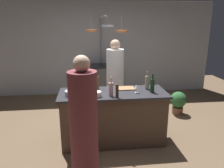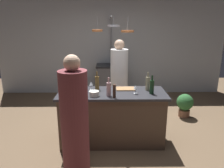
{
  "view_description": "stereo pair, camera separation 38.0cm",
  "coord_description": "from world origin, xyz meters",
  "px_view_note": "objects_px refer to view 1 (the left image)",
  "views": [
    {
      "loc": [
        -0.43,
        -3.48,
        2.03
      ],
      "look_at": [
        0.0,
        0.15,
        1.0
      ],
      "focal_mm": 35.42,
      "sensor_mm": 36.0,
      "label": 1
    },
    {
      "loc": [
        -0.05,
        -3.51,
        2.03
      ],
      "look_at": [
        0.0,
        0.15,
        1.0
      ],
      "focal_mm": 35.42,
      "sensor_mm": 36.0,
      "label": 2
    }
  ],
  "objects_px": {
    "wine_bottle_amber": "(97,83)",
    "bar_stool_left": "(83,141)",
    "potted_plant": "(178,101)",
    "wine_glass_by_chef": "(85,85)",
    "mixing_bowl_ceramic": "(96,94)",
    "mixing_bowl_wooden": "(77,88)",
    "wine_glass_near_right_guest": "(91,84)",
    "wine_bottle_red": "(152,85)",
    "wine_bottle_white": "(147,82)",
    "mixing_bowl_steel": "(71,93)",
    "guest_left": "(84,127)",
    "pepper_mill": "(117,91)",
    "stove_range": "(102,81)",
    "wine_bottle_rose": "(111,89)",
    "cutting_board": "(125,88)",
    "wine_glass_near_left_guest": "(137,87)",
    "chef": "(115,83)"
  },
  "relations": [
    {
      "from": "mixing_bowl_ceramic",
      "to": "mixing_bowl_wooden",
      "type": "distance_m",
      "value": 0.49
    },
    {
      "from": "bar_stool_left",
      "to": "wine_bottle_white",
      "type": "distance_m",
      "value": 1.49
    },
    {
      "from": "wine_bottle_white",
      "to": "pepper_mill",
      "type": "bearing_deg",
      "value": -146.54
    },
    {
      "from": "pepper_mill",
      "to": "wine_glass_by_chef",
      "type": "distance_m",
      "value": 0.62
    },
    {
      "from": "wine_glass_near_left_guest",
      "to": "wine_glass_near_right_guest",
      "type": "bearing_deg",
      "value": 163.16
    },
    {
      "from": "wine_bottle_rose",
      "to": "mixing_bowl_wooden",
      "type": "distance_m",
      "value": 0.67
    },
    {
      "from": "mixing_bowl_ceramic",
      "to": "wine_bottle_red",
      "type": "bearing_deg",
      "value": 6.75
    },
    {
      "from": "wine_bottle_amber",
      "to": "bar_stool_left",
      "type": "bearing_deg",
      "value": -107.96
    },
    {
      "from": "wine_bottle_rose",
      "to": "wine_glass_near_left_guest",
      "type": "xyz_separation_m",
      "value": [
        0.44,
        0.11,
        -0.01
      ]
    },
    {
      "from": "stove_range",
      "to": "chef",
      "type": "distance_m",
      "value": 1.54
    },
    {
      "from": "chef",
      "to": "bar_stool_left",
      "type": "bearing_deg",
      "value": -113.11
    },
    {
      "from": "guest_left",
      "to": "pepper_mill",
      "type": "distance_m",
      "value": 0.89
    },
    {
      "from": "guest_left",
      "to": "potted_plant",
      "type": "bearing_deg",
      "value": 43.21
    },
    {
      "from": "guest_left",
      "to": "wine_bottle_white",
      "type": "distance_m",
      "value": 1.55
    },
    {
      "from": "stove_range",
      "to": "wine_bottle_rose",
      "type": "relative_size",
      "value": 2.95
    },
    {
      "from": "stove_range",
      "to": "potted_plant",
      "type": "distance_m",
      "value": 2.17
    },
    {
      "from": "guest_left",
      "to": "wine_bottle_amber",
      "type": "distance_m",
      "value": 1.18
    },
    {
      "from": "stove_range",
      "to": "wine_bottle_red",
      "type": "xyz_separation_m",
      "value": [
        0.64,
        -2.53,
        0.57
      ]
    },
    {
      "from": "potted_plant",
      "to": "wine_glass_near_right_guest",
      "type": "xyz_separation_m",
      "value": [
        -1.97,
        -0.86,
        0.71
      ]
    },
    {
      "from": "bar_stool_left",
      "to": "wine_bottle_red",
      "type": "distance_m",
      "value": 1.43
    },
    {
      "from": "bar_stool_left",
      "to": "potted_plant",
      "type": "relative_size",
      "value": 1.31
    },
    {
      "from": "stove_range",
      "to": "mixing_bowl_steel",
      "type": "xyz_separation_m",
      "value": [
        -0.68,
        -2.56,
        0.5
      ]
    },
    {
      "from": "wine_bottle_rose",
      "to": "mixing_bowl_wooden",
      "type": "height_order",
      "value": "wine_bottle_rose"
    },
    {
      "from": "mixing_bowl_steel",
      "to": "wine_bottle_amber",
      "type": "bearing_deg",
      "value": 33.05
    },
    {
      "from": "stove_range",
      "to": "pepper_mill",
      "type": "distance_m",
      "value": 2.78
    },
    {
      "from": "wine_glass_near_left_guest",
      "to": "mixing_bowl_ceramic",
      "type": "bearing_deg",
      "value": -170.47
    },
    {
      "from": "wine_glass_near_right_guest",
      "to": "wine_bottle_red",
      "type": "bearing_deg",
      "value": -12.67
    },
    {
      "from": "wine_bottle_white",
      "to": "mixing_bowl_steel",
      "type": "bearing_deg",
      "value": -170.39
    },
    {
      "from": "potted_plant",
      "to": "wine_glass_by_chef",
      "type": "distance_m",
      "value": 2.37
    },
    {
      "from": "stove_range",
      "to": "wine_glass_by_chef",
      "type": "relative_size",
      "value": 6.1
    },
    {
      "from": "mixing_bowl_wooden",
      "to": "wine_bottle_rose",
      "type": "bearing_deg",
      "value": -35.07
    },
    {
      "from": "wine_bottle_amber",
      "to": "wine_bottle_rose",
      "type": "xyz_separation_m",
      "value": [
        0.2,
        -0.36,
        -0.01
      ]
    },
    {
      "from": "wine_glass_by_chef",
      "to": "wine_glass_near_right_guest",
      "type": "relative_size",
      "value": 1.0
    },
    {
      "from": "wine_glass_near_right_guest",
      "to": "mixing_bowl_ceramic",
      "type": "height_order",
      "value": "wine_glass_near_right_guest"
    },
    {
      "from": "wine_bottle_white",
      "to": "mixing_bowl_steel",
      "type": "height_order",
      "value": "wine_bottle_white"
    },
    {
      "from": "bar_stool_left",
      "to": "pepper_mill",
      "type": "bearing_deg",
      "value": 32.76
    },
    {
      "from": "stove_range",
      "to": "mixing_bowl_ceramic",
      "type": "bearing_deg",
      "value": -96.21
    },
    {
      "from": "cutting_board",
      "to": "wine_bottle_red",
      "type": "height_order",
      "value": "wine_bottle_red"
    },
    {
      "from": "cutting_board",
      "to": "pepper_mill",
      "type": "bearing_deg",
      "value": -115.05
    },
    {
      "from": "wine_glass_by_chef",
      "to": "wine_bottle_red",
      "type": "bearing_deg",
      "value": -9.61
    },
    {
      "from": "pepper_mill",
      "to": "wine_bottle_red",
      "type": "relative_size",
      "value": 0.68
    },
    {
      "from": "stove_range",
      "to": "bar_stool_left",
      "type": "relative_size",
      "value": 1.31
    },
    {
      "from": "mixing_bowl_steel",
      "to": "wine_bottle_white",
      "type": "bearing_deg",
      "value": 9.61
    },
    {
      "from": "wine_glass_near_right_guest",
      "to": "wine_glass_near_left_guest",
      "type": "height_order",
      "value": "same"
    },
    {
      "from": "guest_left",
      "to": "mixing_bowl_steel",
      "type": "bearing_deg",
      "value": 102.77
    },
    {
      "from": "wine_glass_near_right_guest",
      "to": "mixing_bowl_wooden",
      "type": "height_order",
      "value": "wine_glass_near_right_guest"
    },
    {
      "from": "bar_stool_left",
      "to": "wine_bottle_rose",
      "type": "xyz_separation_m",
      "value": [
        0.46,
        0.43,
        0.64
      ]
    },
    {
      "from": "cutting_board",
      "to": "wine_bottle_amber",
      "type": "xyz_separation_m",
      "value": [
        -0.49,
        0.0,
        0.11
      ]
    },
    {
      "from": "wine_glass_by_chef",
      "to": "guest_left",
      "type": "bearing_deg",
      "value": -91.11
    },
    {
      "from": "cutting_board",
      "to": "pepper_mill",
      "type": "relative_size",
      "value": 1.52
    }
  ]
}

